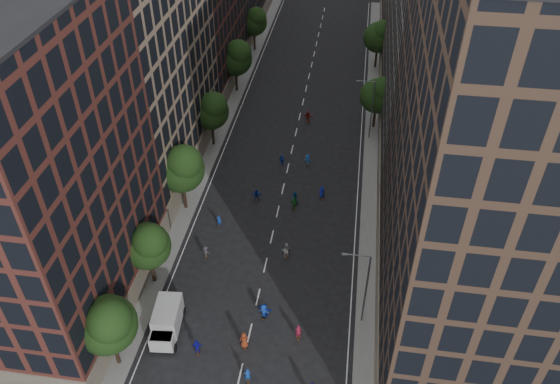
{
  "coord_description": "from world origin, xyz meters",
  "views": [
    {
      "loc": [
        7.63,
        -22.5,
        43.61
      ],
      "look_at": [
        0.08,
        28.34,
        2.0
      ],
      "focal_mm": 35.0,
      "sensor_mm": 36.0,
      "label": 1
    }
  ],
  "objects_px": {
    "streetlamp_near": "(364,286)",
    "streetlamp_far": "(371,107)",
    "cargo_van": "(167,321)",
    "skater_0": "(170,330)",
    "skater_1": "(248,375)"
  },
  "relations": [
    {
      "from": "streetlamp_near",
      "to": "streetlamp_far",
      "type": "distance_m",
      "value": 33.0
    },
    {
      "from": "cargo_van",
      "to": "streetlamp_near",
      "type": "bearing_deg",
      "value": 6.87
    },
    {
      "from": "streetlamp_near",
      "to": "skater_0",
      "type": "xyz_separation_m",
      "value": [
        -17.76,
        -4.43,
        -4.27
      ]
    },
    {
      "from": "streetlamp_near",
      "to": "streetlamp_far",
      "type": "bearing_deg",
      "value": 90.0
    },
    {
      "from": "streetlamp_far",
      "to": "cargo_van",
      "type": "height_order",
      "value": "streetlamp_far"
    },
    {
      "from": "streetlamp_near",
      "to": "skater_0",
      "type": "distance_m",
      "value": 18.8
    },
    {
      "from": "streetlamp_far",
      "to": "skater_0",
      "type": "bearing_deg",
      "value": -115.38
    },
    {
      "from": "cargo_van",
      "to": "skater_0",
      "type": "height_order",
      "value": "cargo_van"
    },
    {
      "from": "skater_0",
      "to": "skater_1",
      "type": "bearing_deg",
      "value": 159.63
    },
    {
      "from": "streetlamp_near",
      "to": "cargo_van",
      "type": "height_order",
      "value": "streetlamp_near"
    },
    {
      "from": "streetlamp_near",
      "to": "streetlamp_far",
      "type": "xyz_separation_m",
      "value": [
        0.0,
        33.0,
        0.0
      ]
    },
    {
      "from": "streetlamp_near",
      "to": "skater_0",
      "type": "relative_size",
      "value": 5.04
    },
    {
      "from": "skater_1",
      "to": "streetlamp_far",
      "type": "bearing_deg",
      "value": -120.43
    },
    {
      "from": "skater_0",
      "to": "skater_1",
      "type": "relative_size",
      "value": 1.07
    },
    {
      "from": "streetlamp_near",
      "to": "skater_0",
      "type": "height_order",
      "value": "streetlamp_near"
    }
  ]
}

